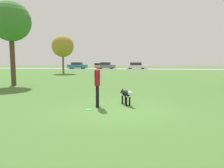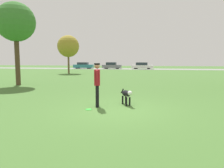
{
  "view_description": "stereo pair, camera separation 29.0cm",
  "coord_description": "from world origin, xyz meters",
  "px_view_note": "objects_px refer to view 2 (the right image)",
  "views": [
    {
      "loc": [
        1.18,
        -8.12,
        1.88
      ],
      "look_at": [
        -0.2,
        0.59,
        0.9
      ],
      "focal_mm": 35.0,
      "sensor_mm": 36.0,
      "label": 1
    },
    {
      "loc": [
        1.47,
        -8.07,
        1.88
      ],
      "look_at": [
        -0.2,
        0.59,
        0.9
      ],
      "focal_mm": 35.0,
      "sensor_mm": 36.0,
      "label": 2
    }
  ],
  "objects_px": {
    "tree_near_left": "(16,23)",
    "tree_far_left": "(68,46)",
    "dog": "(127,94)",
    "parked_car_grey": "(112,66)",
    "parked_car_white": "(142,66)",
    "parked_car_teal": "(83,66)",
    "frisbee": "(89,109)",
    "person": "(97,81)"
  },
  "relations": [
    {
      "from": "tree_near_left",
      "to": "tree_far_left",
      "type": "relative_size",
      "value": 1.16
    },
    {
      "from": "dog",
      "to": "tree_near_left",
      "type": "relative_size",
      "value": 0.17
    },
    {
      "from": "parked_car_grey",
      "to": "parked_car_white",
      "type": "relative_size",
      "value": 0.89
    },
    {
      "from": "tree_far_left",
      "to": "dog",
      "type": "bearing_deg",
      "value": -61.89
    },
    {
      "from": "tree_far_left",
      "to": "parked_car_white",
      "type": "relative_size",
      "value": 1.17
    },
    {
      "from": "tree_far_left",
      "to": "parked_car_teal",
      "type": "relative_size",
      "value": 1.26
    },
    {
      "from": "parked_car_grey",
      "to": "parked_car_white",
      "type": "distance_m",
      "value": 6.35
    },
    {
      "from": "dog",
      "to": "parked_car_teal",
      "type": "height_order",
      "value": "parked_car_teal"
    },
    {
      "from": "dog",
      "to": "frisbee",
      "type": "bearing_deg",
      "value": -78.32
    },
    {
      "from": "frisbee",
      "to": "parked_car_grey",
      "type": "relative_size",
      "value": 0.06
    },
    {
      "from": "tree_near_left",
      "to": "parked_car_teal",
      "type": "height_order",
      "value": "tree_near_left"
    },
    {
      "from": "tree_near_left",
      "to": "tree_far_left",
      "type": "height_order",
      "value": "tree_near_left"
    },
    {
      "from": "tree_far_left",
      "to": "parked_car_grey",
      "type": "height_order",
      "value": "tree_far_left"
    },
    {
      "from": "frisbee",
      "to": "tree_far_left",
      "type": "relative_size",
      "value": 0.05
    },
    {
      "from": "dog",
      "to": "tree_near_left",
      "type": "height_order",
      "value": "tree_near_left"
    },
    {
      "from": "tree_near_left",
      "to": "parked_car_white",
      "type": "height_order",
      "value": "tree_near_left"
    },
    {
      "from": "dog",
      "to": "parked_car_grey",
      "type": "xyz_separation_m",
      "value": [
        -7.6,
        36.06,
        0.21
      ]
    },
    {
      "from": "frisbee",
      "to": "parked_car_white",
      "type": "height_order",
      "value": "parked_car_white"
    },
    {
      "from": "tree_near_left",
      "to": "parked_car_grey",
      "type": "distance_m",
      "value": 30.6
    },
    {
      "from": "tree_far_left",
      "to": "parked_car_white",
      "type": "height_order",
      "value": "tree_far_left"
    },
    {
      "from": "parked_car_grey",
      "to": "parked_car_white",
      "type": "height_order",
      "value": "parked_car_grey"
    },
    {
      "from": "person",
      "to": "parked_car_white",
      "type": "relative_size",
      "value": 0.39
    },
    {
      "from": "dog",
      "to": "tree_far_left",
      "type": "height_order",
      "value": "tree_far_left"
    },
    {
      "from": "dog",
      "to": "tree_near_left",
      "type": "bearing_deg",
      "value": -151.76
    },
    {
      "from": "tree_near_left",
      "to": "tree_far_left",
      "type": "bearing_deg",
      "value": 96.66
    },
    {
      "from": "frisbee",
      "to": "parked_car_grey",
      "type": "bearing_deg",
      "value": 99.61
    },
    {
      "from": "tree_far_left",
      "to": "parked_car_teal",
      "type": "bearing_deg",
      "value": 101.35
    },
    {
      "from": "tree_near_left",
      "to": "parked_car_grey",
      "type": "bearing_deg",
      "value": 87.6
    },
    {
      "from": "person",
      "to": "dog",
      "type": "height_order",
      "value": "person"
    },
    {
      "from": "dog",
      "to": "tree_near_left",
      "type": "distance_m",
      "value": 11.35
    },
    {
      "from": "frisbee",
      "to": "tree_far_left",
      "type": "xyz_separation_m",
      "value": [
        -9.19,
        20.77,
        3.7
      ]
    },
    {
      "from": "tree_far_left",
      "to": "parked_car_grey",
      "type": "distance_m",
      "value": 16.94
    },
    {
      "from": "person",
      "to": "parked_car_grey",
      "type": "distance_m",
      "value": 37.17
    },
    {
      "from": "parked_car_grey",
      "to": "tree_near_left",
      "type": "bearing_deg",
      "value": -93.48
    },
    {
      "from": "parked_car_teal",
      "to": "parked_car_white",
      "type": "relative_size",
      "value": 0.93
    },
    {
      "from": "person",
      "to": "dog",
      "type": "xyz_separation_m",
      "value": [
        1.11,
        0.53,
        -0.59
      ]
    },
    {
      "from": "person",
      "to": "frisbee",
      "type": "relative_size",
      "value": 7.41
    },
    {
      "from": "frisbee",
      "to": "parked_car_white",
      "type": "relative_size",
      "value": 0.05
    },
    {
      "from": "tree_near_left",
      "to": "parked_car_teal",
      "type": "xyz_separation_m",
      "value": [
        -4.88,
        30.12,
        -3.92
      ]
    },
    {
      "from": "tree_near_left",
      "to": "parked_car_white",
      "type": "xyz_separation_m",
      "value": [
        7.62,
        30.49,
        -3.91
      ]
    },
    {
      "from": "dog",
      "to": "parked_car_white",
      "type": "distance_m",
      "value": 36.26
    },
    {
      "from": "tree_far_left",
      "to": "person",
      "type": "bearing_deg",
      "value": -65.07
    }
  ]
}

